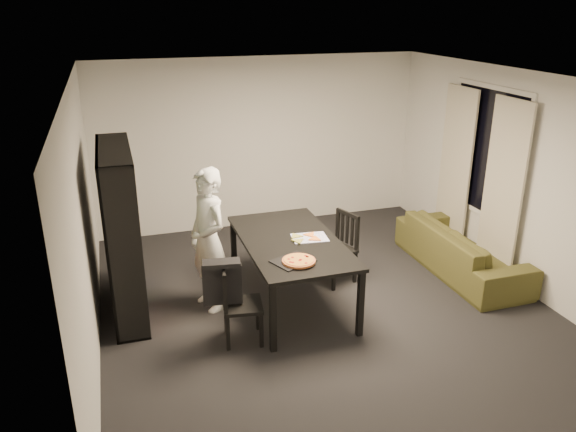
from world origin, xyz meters
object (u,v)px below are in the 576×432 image
object	(u,v)px
chair_left	(234,299)
chair_right	(341,243)
dining_table	(291,246)
baking_tray	(293,261)
bookshelf	(122,232)
sofa	(461,249)
pepperoni_pizza	(299,261)
person	(208,240)

from	to	relation	value
chair_left	chair_right	world-z (taller)	chair_right
dining_table	baking_tray	distance (m)	0.57
dining_table	bookshelf	bearing A→B (deg)	166.68
bookshelf	chair_left	xyz separation A→B (m)	(1.02, -1.03, -0.46)
chair_left	chair_right	xyz separation A→B (m)	(1.57, 0.96, 0.02)
chair_left	chair_right	size ratio (longest dim) A/B	0.96
bookshelf	baking_tray	bearing A→B (deg)	-30.34
sofa	bookshelf	bearing A→B (deg)	85.73
baking_tray	pepperoni_pizza	distance (m)	0.07
dining_table	baking_tray	size ratio (longest dim) A/B	4.76
chair_right	person	size ratio (longest dim) A/B	0.54
person	dining_table	bearing A→B (deg)	58.44
chair_right	sofa	distance (m)	1.64
pepperoni_pizza	sofa	bearing A→B (deg)	16.02
chair_right	pepperoni_pizza	bearing A→B (deg)	-62.21
chair_right	dining_table	bearing A→B (deg)	-84.65
chair_left	sofa	distance (m)	3.27
chair_right	baking_tray	size ratio (longest dim) A/B	2.23
dining_table	person	distance (m)	0.93
chair_left	person	xyz separation A→B (m)	(-0.11, 0.79, 0.34)
chair_left	pepperoni_pizza	bearing A→B (deg)	-81.54
bookshelf	chair_left	distance (m)	1.52
chair_right	person	xyz separation A→B (m)	(-1.68, -0.17, 0.32)
chair_left	sofa	size ratio (longest dim) A/B	0.41
person	sofa	size ratio (longest dim) A/B	0.80
person	sofa	xyz separation A→B (m)	(3.29, -0.08, -0.53)
chair_right	person	bearing A→B (deg)	-103.97
chair_right	bookshelf	bearing A→B (deg)	-111.11
bookshelf	baking_tray	xyz separation A→B (m)	(1.67, -0.98, -0.15)
dining_table	chair_left	xyz separation A→B (m)	(-0.80, -0.59, -0.24)
person	baking_tray	bearing A→B (deg)	26.16
chair_left	baking_tray	distance (m)	0.72
chair_right	sofa	size ratio (longest dim) A/B	0.43
person	baking_tray	distance (m)	1.06
bookshelf	person	xyz separation A→B (m)	(0.91, -0.23, -0.12)
chair_right	sofa	bearing A→B (deg)	61.72
dining_table	chair_right	size ratio (longest dim) A/B	2.13
chair_right	person	world-z (taller)	person
bookshelf	sofa	xyz separation A→B (m)	(4.20, -0.31, -0.65)
baking_tray	chair_left	bearing A→B (deg)	-175.55
bookshelf	baking_tray	size ratio (longest dim) A/B	4.75
dining_table	baking_tray	world-z (taller)	baking_tray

